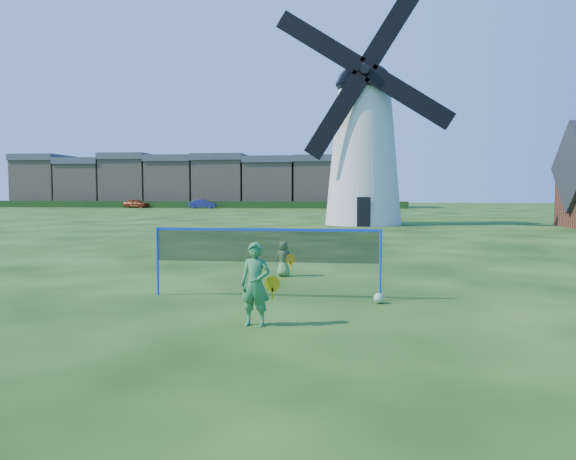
# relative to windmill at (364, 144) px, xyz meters

# --- Properties ---
(ground) EXTENTS (220.00, 220.00, 0.00)m
(ground) POSITION_rel_windmill_xyz_m (-2.25, -28.29, -5.75)
(ground) COLOR black
(ground) RESTS_ON ground
(windmill) EXTENTS (12.07, 5.46, 16.58)m
(windmill) POSITION_rel_windmill_xyz_m (0.00, 0.00, 0.00)
(windmill) COLOR silver
(windmill) RESTS_ON ground
(badminton_net) EXTENTS (5.05, 0.05, 1.55)m
(badminton_net) POSITION_rel_windmill_xyz_m (-2.51, -28.01, -4.61)
(badminton_net) COLOR blue
(badminton_net) RESTS_ON ground
(player_girl) EXTENTS (0.71, 0.42, 1.48)m
(player_girl) POSITION_rel_windmill_xyz_m (-2.29, -30.56, -5.01)
(player_girl) COLOR #338045
(player_girl) RESTS_ON ground
(player_boy) EXTENTS (0.62, 0.42, 0.99)m
(player_boy) POSITION_rel_windmill_xyz_m (-2.53, -24.88, -5.25)
(player_boy) COLOR #5E9D4B
(player_boy) RESTS_ON ground
(play_ball) EXTENTS (0.22, 0.22, 0.22)m
(play_ball) POSITION_rel_windmill_xyz_m (-0.05, -28.34, -5.64)
(play_ball) COLOR green
(play_ball) RESTS_ON ground
(terraced_houses) EXTENTS (58.50, 8.40, 8.29)m
(terraced_houses) POSITION_rel_windmill_xyz_m (-25.39, 43.71, -1.74)
(terraced_houses) COLOR tan
(terraced_houses) RESTS_ON ground
(hedge) EXTENTS (62.00, 0.80, 1.00)m
(hedge) POSITION_rel_windmill_xyz_m (-24.25, 37.71, -5.25)
(hedge) COLOR #193814
(hedge) RESTS_ON ground
(car_left) EXTENTS (4.07, 2.37, 1.30)m
(car_left) POSITION_rel_windmill_xyz_m (-32.41, 36.99, -5.10)
(car_left) COLOR maroon
(car_left) RESTS_ON ground
(car_right) EXTENTS (3.89, 1.67, 1.25)m
(car_right) POSITION_rel_windmill_xyz_m (-21.99, 35.51, -5.12)
(car_right) COLOR navy
(car_right) RESTS_ON ground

